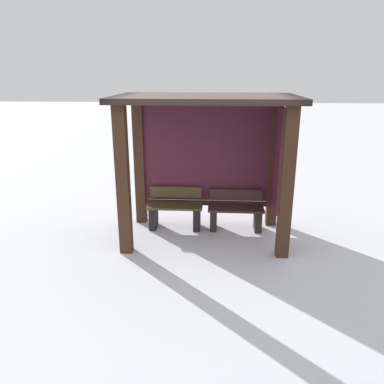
{
  "coord_description": "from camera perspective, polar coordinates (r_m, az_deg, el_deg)",
  "views": [
    {
      "loc": [
        0.16,
        -5.99,
        2.73
      ],
      "look_at": [
        -0.19,
        -0.37,
        0.93
      ],
      "focal_mm": 35.17,
      "sensor_mm": 36.0,
      "label": 1
    }
  ],
  "objects": [
    {
      "name": "bench_left_inside",
      "position": [
        6.83,
        -2.56,
        -2.88
      ],
      "size": [
        0.99,
        0.42,
        0.73
      ],
      "color": "#4D3F23",
      "rests_on": "ground"
    },
    {
      "name": "ground_plane",
      "position": [
        6.58,
        1.9,
        -6.73
      ],
      "size": [
        60.0,
        60.0,
        0.0
      ],
      "primitive_type": "plane",
      "color": "white"
    },
    {
      "name": "bus_shelter",
      "position": [
        6.28,
        3.06,
        7.79
      ],
      "size": [
        2.85,
        1.7,
        2.38
      ],
      "color": "#412719",
      "rests_on": "ground"
    },
    {
      "name": "bench_center_inside",
      "position": [
        6.81,
        6.63,
        -3.17
      ],
      "size": [
        0.99,
        0.4,
        0.7
      ],
      "color": "#422824",
      "rests_on": "ground"
    }
  ]
}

